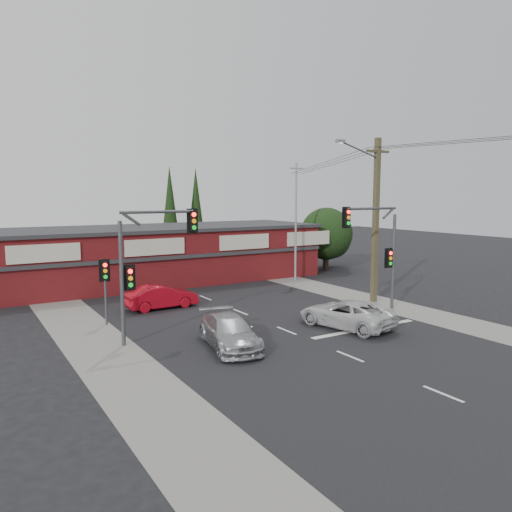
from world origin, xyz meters
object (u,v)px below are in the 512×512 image
silver_suv (229,332)px  utility_pole (374,215)px  shop_building (150,254)px  red_sedan (161,297)px  white_suv (346,314)px

silver_suv → utility_pole: (11.99, 3.60, 4.71)m
silver_suv → utility_pole: bearing=28.3°
shop_building → utility_pole: (9.36, -14.00, 3.26)m
red_sedan → utility_pole: utility_pole is taller
silver_suv → red_sedan: (0.16, 8.67, 0.01)m
white_suv → red_sedan: bearing=-66.9°
silver_suv → shop_building: size_ratio=0.17×
white_suv → silver_suv: size_ratio=1.06×
silver_suv → utility_pole: size_ratio=0.47×
white_suv → red_sedan: (-6.40, 8.79, -0.00)m
white_suv → red_sedan: white_suv is taller
white_suv → silver_suv: (-6.56, 0.12, -0.01)m
red_sedan → shop_building: size_ratio=0.15×
white_suv → utility_pole: utility_pole is taller
white_suv → shop_building: shop_building is taller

